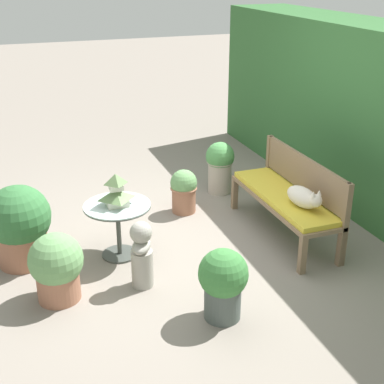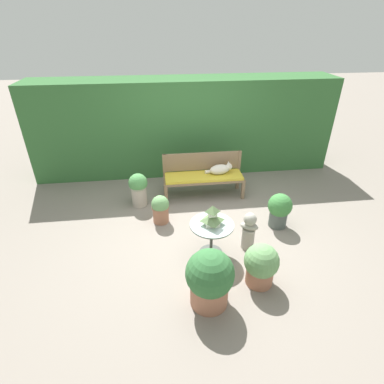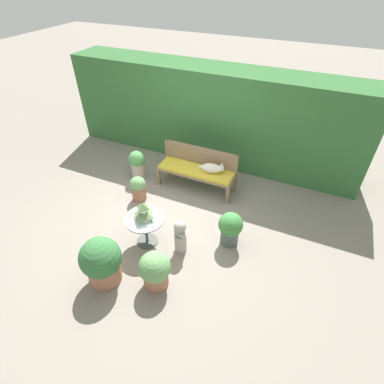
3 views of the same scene
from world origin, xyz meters
name	(u,v)px [view 1 (image 1 of 3)]	position (x,y,z in m)	size (l,w,h in m)	color
ground	(182,240)	(0.00, 0.00, 0.00)	(30.00, 30.00, 0.00)	gray
garden_bench	(284,200)	(0.23, 1.02, 0.39)	(1.53, 0.47, 0.45)	#7F664C
bench_backrest	(304,178)	(0.23, 1.23, 0.60)	(1.53, 0.06, 0.82)	#7F664C
cat	(304,197)	(0.55, 1.04, 0.55)	(0.52, 0.25, 0.23)	silver
patio_table	(118,216)	(0.08, -0.66, 0.42)	(0.63, 0.63, 0.53)	#424742
pagoda_birdhouse	(116,192)	(0.08, -0.66, 0.67)	(0.26, 0.26, 0.31)	silver
garden_bust	(142,254)	(0.66, -0.59, 0.31)	(0.31, 0.26, 0.61)	#A39E93
potted_plant_table_far	(220,165)	(-1.01, 0.84, 0.35)	(0.35, 0.35, 0.63)	#ADA393
potted_plant_hedge_corner	(20,225)	(-0.10, -1.53, 0.39)	(0.58, 0.58, 0.77)	#9E664C
potted_plant_patio_mid	(223,282)	(1.31, -0.11, 0.33)	(0.39, 0.39, 0.60)	#4C5651
potted_plant_table_near	(57,267)	(0.61, -1.30, 0.31)	(0.45, 0.45, 0.60)	#9E664C
potted_plant_path_edge	(184,190)	(-0.63, 0.25, 0.26)	(0.30, 0.30, 0.50)	#9E664C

